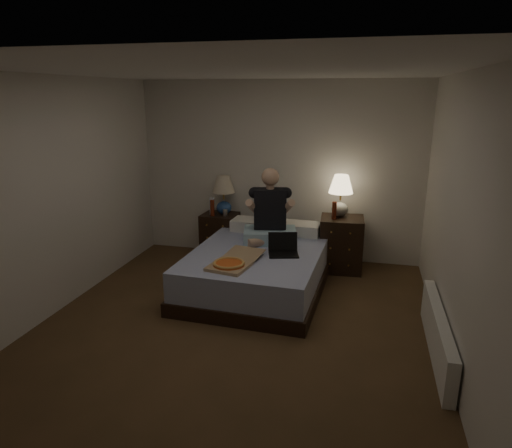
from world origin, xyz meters
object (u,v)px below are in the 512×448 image
(nightstand_left, at_px, (220,235))
(pizza_box, at_px, (229,264))
(radiator, at_px, (437,334))
(soda_can, at_px, (225,212))
(lamp_right, at_px, (341,196))
(beer_bottle_right, at_px, (334,210))
(water_bottle, at_px, (212,206))
(person, at_px, (270,206))
(bed, at_px, (258,269))
(lamp_left, at_px, (224,195))
(nightstand_right, at_px, (341,244))
(beer_bottle_left, at_px, (212,208))
(laptop, at_px, (284,245))

(nightstand_left, bearing_deg, pizza_box, -64.67)
(nightstand_left, height_order, radiator, nightstand_left)
(soda_can, bearing_deg, lamp_right, -0.47)
(lamp_right, bearing_deg, beer_bottle_right, -112.46)
(water_bottle, bearing_deg, person, -32.81)
(radiator, bearing_deg, bed, 151.61)
(radiator, bearing_deg, lamp_left, 142.01)
(nightstand_right, bearing_deg, beer_bottle_right, -145.47)
(beer_bottle_left, distance_m, person, 1.14)
(bed, bearing_deg, pizza_box, -101.83)
(soda_can, height_order, person, person)
(beer_bottle_left, relative_size, laptop, 0.68)
(bed, xyz_separation_m, nightstand_right, (0.94, 0.88, 0.11))
(nightstand_left, height_order, person, person)
(water_bottle, relative_size, beer_bottle_left, 1.09)
(bed, distance_m, soda_can, 1.27)
(bed, bearing_deg, nightstand_right, 45.80)
(nightstand_left, height_order, beer_bottle_left, beer_bottle_left)
(nightstand_right, xyz_separation_m, beer_bottle_left, (-1.83, 0.04, 0.38))
(nightstand_right, relative_size, beer_bottle_right, 3.16)
(bed, bearing_deg, laptop, -15.90)
(nightstand_left, distance_m, pizza_box, 1.82)
(soda_can, bearing_deg, bed, -53.59)
(beer_bottle_right, xyz_separation_m, person, (-0.76, -0.44, 0.12))
(nightstand_right, xyz_separation_m, lamp_left, (-1.70, 0.17, 0.55))
(pizza_box, bearing_deg, radiator, -0.41)
(nightstand_right, height_order, water_bottle, water_bottle)
(nightstand_left, distance_m, person, 1.30)
(nightstand_right, relative_size, water_bottle, 2.91)
(beer_bottle_left, distance_m, beer_bottle_right, 1.73)
(soda_can, height_order, laptop, laptop)
(nightstand_left, distance_m, radiator, 3.45)
(lamp_right, distance_m, person, 1.02)
(lamp_left, bearing_deg, beer_bottle_left, -135.55)
(radiator, bearing_deg, person, 143.05)
(bed, bearing_deg, radiator, -25.74)
(bed, height_order, beer_bottle_right, beer_bottle_right)
(water_bottle, distance_m, pizza_box, 1.81)
(nightstand_left, height_order, beer_bottle_right, beer_bottle_right)
(laptop, bearing_deg, nightstand_left, 119.66)
(soda_can, bearing_deg, pizza_box, -71.29)
(soda_can, height_order, pizza_box, soda_can)
(bed, distance_m, lamp_right, 1.51)
(lamp_right, bearing_deg, soda_can, 179.53)
(beer_bottle_right, height_order, radiator, beer_bottle_right)
(nightstand_right, xyz_separation_m, pizza_box, (-1.11, -1.53, 0.18))
(nightstand_left, xyz_separation_m, beer_bottle_right, (1.65, -0.24, 0.53))
(nightstand_right, distance_m, pizza_box, 1.89)
(bed, xyz_separation_m, lamp_right, (0.90, 0.95, 0.76))
(laptop, bearing_deg, beer_bottle_right, 45.91)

